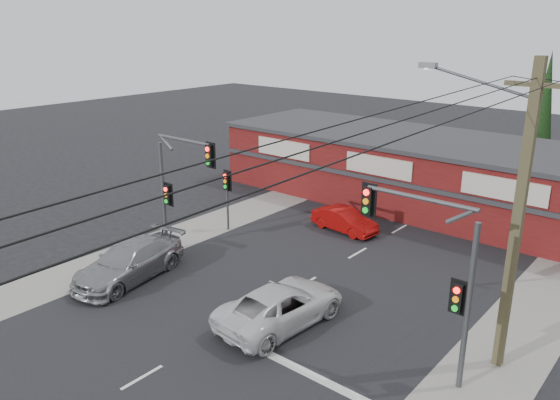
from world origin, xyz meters
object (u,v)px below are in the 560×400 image
Objects in this scene: shop_building at (425,171)px; utility_pole at (514,211)px; white_suv at (281,305)px; red_sedan at (344,220)px; silver_suv at (129,262)px.

shop_building is 17.15m from utility_pole.
white_suv is 1.42× the size of red_sedan.
shop_building is at bearing 64.12° from silver_suv.
white_suv is at bearing -159.64° from utility_pole.
shop_building is 2.73× the size of utility_pole.
white_suv is 8.87m from utility_pole.
red_sedan is (-3.48, 9.57, -0.12)m from white_suv.
silver_suv is 11.72m from red_sedan.
utility_pole is (10.56, -6.94, 4.77)m from red_sedan.
white_suv is 0.20× the size of shop_building.
white_suv is 0.97× the size of silver_suv.
utility_pole is at bearing -117.32° from red_sedan.
silver_suv is at bearing 15.07° from white_suv.
utility_pole is (9.36, -14.00, 3.26)m from shop_building.
red_sedan is at bearing -99.66° from shop_building.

